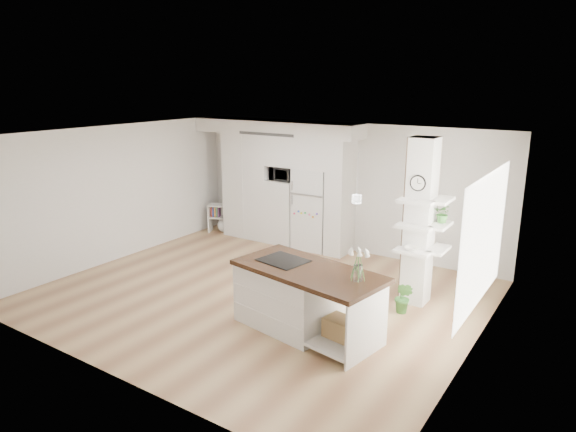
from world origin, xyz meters
name	(u,v)px	position (x,y,z in m)	size (l,w,h in m)	color
floor	(260,294)	(0.00, 0.00, 0.00)	(7.00, 6.00, 0.01)	tan
room	(258,188)	(0.00, 0.00, 1.86)	(7.04, 6.04, 2.72)	white
cabinet_wall	(278,176)	(-1.45, 2.67, 1.51)	(4.00, 0.71, 2.70)	silver
refrigerator	(314,209)	(-0.53, 2.68, 0.88)	(0.78, 0.69, 1.75)	silver
column	(423,224)	(2.38, 1.13, 1.35)	(0.69, 0.90, 2.70)	silver
window	(484,240)	(3.48, 0.30, 1.50)	(2.40, 2.40, 0.00)	white
pendant_light	(358,181)	(1.70, 0.15, 2.12)	(0.12, 0.12, 0.10)	white
kitchen_island	(295,295)	(1.15, -0.66, 0.51)	(2.32, 1.38, 1.55)	silver
bookshelf	(222,220)	(-2.98, 2.51, 0.30)	(0.65, 0.53, 0.68)	silver
floor_plant_a	(404,298)	(2.31, 0.65, 0.26)	(0.29, 0.23, 0.53)	#3A7B31
floor_plant_b	(470,280)	(2.98, 1.97, 0.27)	(0.30, 0.30, 0.54)	#3A7B31
microwave	(283,174)	(-1.27, 2.62, 1.57)	(0.54, 0.37, 0.30)	#2D2D2D
shelf_plant	(443,213)	(2.63, 1.30, 1.52)	(0.27, 0.23, 0.30)	#3A7B31
decor_bowl	(412,248)	(2.30, 0.90, 1.00)	(0.22, 0.22, 0.05)	white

